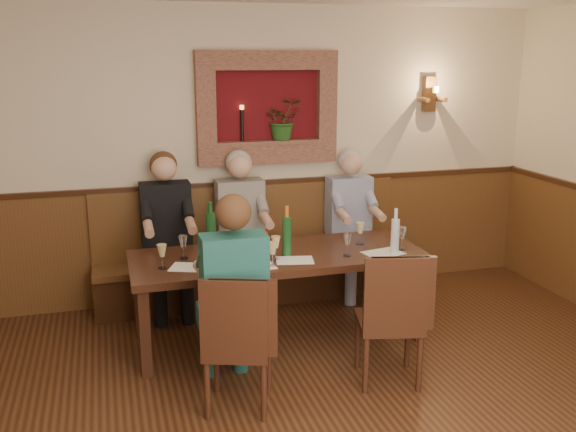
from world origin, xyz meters
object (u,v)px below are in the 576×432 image
dining_table (278,262)px  wine_bottle_green_b (211,231)px  water_bottle (395,235)px  bench (253,267)px  spittoon_bucket (256,246)px  chair_near_left (239,369)px  person_bench_left (168,248)px  wine_bottle_green_a (287,235)px  person_bench_mid (242,243)px  person_chair_front (232,312)px  chair_near_right (389,344)px  person_bench_right (351,235)px

dining_table → wine_bottle_green_b: bearing=159.5°
dining_table → water_bottle: water_bottle is taller
bench → water_bottle: water_bottle is taller
spittoon_bucket → wine_bottle_green_b: wine_bottle_green_b is taller
dining_table → bench: (0.00, 0.94, -0.35)m
chair_near_left → person_bench_left: 1.87m
chair_near_left → wine_bottle_green_a: wine_bottle_green_a is taller
bench → person_bench_mid: person_bench_mid is taller
person_chair_front → water_bottle: bearing=19.7°
chair_near_right → spittoon_bucket: (-0.79, 0.84, 0.57)m
chair_near_right → person_chair_front: (-1.12, 0.15, 0.32)m
bench → person_bench_left: size_ratio=2.00×
bench → person_bench_right: bearing=-6.2°
spittoon_bucket → wine_bottle_green_a: bearing=7.8°
wine_bottle_green_b → water_bottle: 1.51m
person_bench_left → water_bottle: 2.07m
chair_near_right → spittoon_bucket: 1.28m
person_bench_right → wine_bottle_green_a: 1.33m
person_bench_left → person_bench_right: (1.80, 0.00, -0.02)m
wine_bottle_green_b → dining_table: bearing=-20.5°
person_chair_front → wine_bottle_green_b: person_chair_front is taller
person_bench_left → wine_bottle_green_a: size_ratio=3.63×
bench → dining_table: bearing=-90.0°
person_bench_right → person_chair_front: 2.22m
water_bottle → person_bench_right: bearing=87.1°
spittoon_bucket → wine_bottle_green_b: bearing=137.5°
person_bench_mid → person_chair_front: 1.67m
bench → chair_near_left: bench is taller
chair_near_right → person_bench_left: size_ratio=0.67×
person_chair_front → wine_bottle_green_a: size_ratio=3.55×
spittoon_bucket → chair_near_right: bearing=-46.8°
water_bottle → wine_bottle_green_a: bearing=167.4°
person_chair_front → wine_bottle_green_a: (0.60, 0.72, 0.31)m
person_chair_front → spittoon_bucket: person_chair_front is taller
dining_table → person_bench_right: bearing=40.4°
bench → person_chair_front: (-0.54, -1.72, 0.28)m
wine_bottle_green_a → person_bench_left: bearing=134.3°
chair_near_right → person_bench_mid: 1.93m
dining_table → water_bottle: (0.93, -0.25, 0.23)m
wine_bottle_green_a → bench: bearing=93.3°
chair_near_right → person_chair_front: bearing=-174.1°
person_bench_mid → wine_bottle_green_a: 0.96m
person_bench_mid → spittoon_bucket: (-0.08, -0.93, 0.24)m
person_chair_front → spittoon_bucket: size_ratio=6.72×
wine_bottle_green_a → water_bottle: wine_bottle_green_a is taller
spittoon_bucket → water_bottle: 1.14m
dining_table → water_bottle: size_ratio=6.38×
spittoon_bucket → dining_table: bearing=24.6°
chair_near_right → person_chair_front: person_chair_front is taller
spittoon_bucket → person_bench_mid: bearing=84.8°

